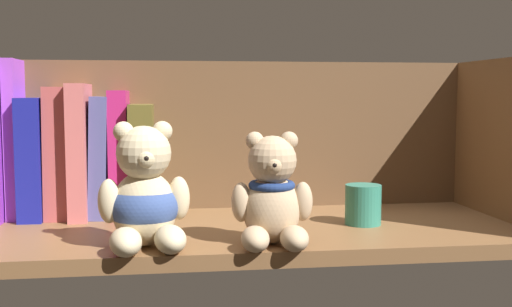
% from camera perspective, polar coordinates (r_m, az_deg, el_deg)
% --- Properties ---
extents(shelf_board, '(0.81, 0.30, 0.02)m').
position_cam_1_polar(shelf_board, '(0.88, -2.52, -7.43)').
color(shelf_board, brown).
rests_on(shelf_board, ground).
extents(shelf_back_panel, '(0.84, 0.01, 0.26)m').
position_cam_1_polar(shelf_back_panel, '(1.01, -3.36, 1.14)').
color(shelf_back_panel, brown).
rests_on(shelf_back_panel, ground).
extents(shelf_side_panel_right, '(0.02, 0.32, 0.26)m').
position_cam_1_polar(shelf_side_panel_right, '(0.99, 22.14, 0.64)').
color(shelf_side_panel_right, brown).
rests_on(shelf_side_panel_right, ground).
extents(book_2, '(0.02, 0.09, 0.24)m').
position_cam_1_polar(book_2, '(1.00, -21.24, 1.26)').
color(book_2, '#A046CA').
rests_on(book_2, shelf_board).
extents(book_3, '(0.03, 0.13, 0.18)m').
position_cam_1_polar(book_3, '(1.00, -19.62, -0.34)').
color(book_3, navy).
rests_on(book_3, shelf_board).
extents(book_4, '(0.04, 0.11, 0.20)m').
position_cam_1_polar(book_4, '(0.99, -17.60, 0.14)').
color(book_4, '#B34E4E').
rests_on(book_4, shelf_board).
extents(book_5, '(0.03, 0.15, 0.20)m').
position_cam_1_polar(book_5, '(0.99, -15.75, 0.31)').
color(book_5, '#C76363').
rests_on(book_5, shelf_board).
extents(book_6, '(0.03, 0.11, 0.18)m').
position_cam_1_polar(book_6, '(0.98, -14.10, -0.23)').
color(book_6, '#4D4F8D').
rests_on(book_6, shelf_board).
extents(book_7, '(0.03, 0.11, 0.19)m').
position_cam_1_polar(book_7, '(0.98, -12.43, 0.07)').
color(book_7, '#BA216A').
rests_on(book_7, shelf_board).
extents(book_8, '(0.04, 0.14, 0.17)m').
position_cam_1_polar(book_8, '(0.98, -10.46, -0.51)').
color(book_8, brown).
rests_on(book_8, shelf_board).
extents(teddy_bear_larger, '(0.11, 0.12, 0.15)m').
position_cam_1_polar(teddy_bear_larger, '(0.76, -10.26, -4.08)').
color(teddy_bear_larger, beige).
rests_on(teddy_bear_larger, shelf_board).
extents(teddy_bear_smaller, '(0.10, 0.10, 0.14)m').
position_cam_1_polar(teddy_bear_smaller, '(0.76, 1.51, -4.03)').
color(teddy_bear_smaller, tan).
rests_on(teddy_bear_smaller, shelf_board).
extents(pillar_candle, '(0.05, 0.05, 0.06)m').
position_cam_1_polar(pillar_candle, '(0.90, 9.86, -4.67)').
color(pillar_candle, '#2D7A66').
rests_on(pillar_candle, shelf_board).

